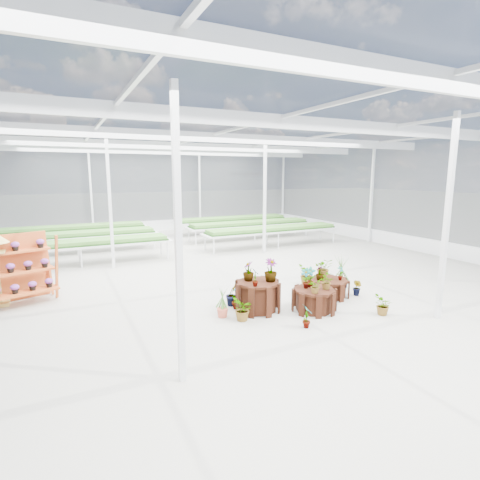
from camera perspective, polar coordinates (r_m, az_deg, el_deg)
name	(u,v)px	position (r m, az deg, el deg)	size (l,w,h in m)	color
ground_plane	(242,287)	(10.83, 0.25, -7.24)	(24.00, 24.00, 0.00)	gray
greenhouse_shell	(242,209)	(10.39, 0.26, 4.70)	(18.00, 24.00, 4.50)	white
steel_frame	(242,209)	(10.39, 0.26, 4.70)	(18.00, 24.00, 4.50)	silver
nursery_benches	(172,236)	(17.34, -10.27, 0.58)	(16.00, 7.00, 0.84)	silver
plinth_tall	(258,296)	(8.98, 2.70, -8.53)	(1.05, 1.05, 0.72)	black
plinth_mid	(314,300)	(9.15, 11.23, -8.95)	(1.02, 1.02, 0.54)	black
plinth_low	(329,288)	(10.28, 13.35, -7.12)	(1.03, 1.03, 0.47)	black
shelf_rack	(19,270)	(10.81, -30.59, -3.94)	(1.64, 0.87, 1.73)	#B34C1E
nursery_plants	(300,283)	(9.62, 9.13, -6.52)	(4.38, 3.36, 1.26)	#43762E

